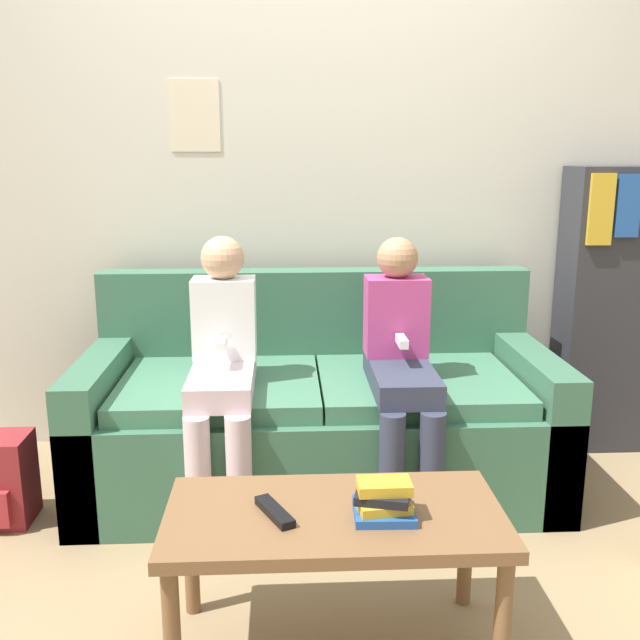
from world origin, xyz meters
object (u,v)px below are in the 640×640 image
Objects in this scene: couch at (318,417)px; coffee_table at (334,529)px; person_right at (401,362)px; person_left at (223,363)px; bookshelf at (617,309)px; tv_remote at (275,512)px.

coffee_table is at bearing -90.41° from couch.
couch is 1.04m from coffee_table.
coffee_table is at bearing -110.51° from person_right.
bookshelf is at bearing 17.41° from person_left.
couch is 1.79× the size of person_left.
bookshelf reaches higher than couch.
person_right is 0.98m from tv_remote.
person_right is at bearing 34.81° from tv_remote.
person_left is at bearing -150.32° from couch.
coffee_table is 0.87× the size of person_left.
bookshelf is (1.39, 1.38, 0.29)m from coffee_table.
tv_remote is (-0.47, -0.84, -0.15)m from person_right.
person_right is at bearing -0.21° from person_left.
person_left is at bearing 77.23° from tv_remote.
person_right is (0.30, -0.21, 0.30)m from couch.
person_left is 0.81× the size of bookshelf.
bookshelf reaches higher than person_right.
person_right is at bearing 69.49° from coffee_table.
bookshelf reaches higher than tv_remote.
couch reaches higher than coffee_table.
tv_remote is (-0.16, -0.02, 0.06)m from coffee_table.
person_left is 0.88m from tv_remote.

